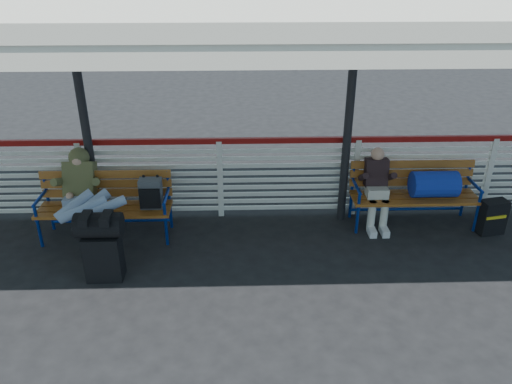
{
  "coord_description": "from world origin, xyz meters",
  "views": [
    {
      "loc": [
        0.33,
        -4.8,
        3.65
      ],
      "look_at": [
        0.5,
        1.0,
        0.82
      ],
      "focal_mm": 35.0,
      "sensor_mm": 36.0,
      "label": 1
    }
  ],
  "objects_px": {
    "companion_person": "(377,187)",
    "suitcase_side": "(492,217)",
    "bench_right": "(425,186)",
    "traveler_man": "(85,200)",
    "bench_left": "(117,198)",
    "luggage_stack": "(102,244)"
  },
  "relations": [
    {
      "from": "companion_person",
      "to": "suitcase_side",
      "type": "distance_m",
      "value": 1.66
    },
    {
      "from": "bench_right",
      "to": "suitcase_side",
      "type": "height_order",
      "value": "bench_right"
    },
    {
      "from": "bench_right",
      "to": "traveler_man",
      "type": "bearing_deg",
      "value": -173.32
    },
    {
      "from": "bench_left",
      "to": "suitcase_side",
      "type": "xyz_separation_m",
      "value": [
        5.24,
        -0.1,
        -0.33
      ]
    },
    {
      "from": "bench_right",
      "to": "luggage_stack",
      "type": "bearing_deg",
      "value": -164.04
    },
    {
      "from": "traveler_man",
      "to": "suitcase_side",
      "type": "height_order",
      "value": "traveler_man"
    },
    {
      "from": "bench_right",
      "to": "traveler_man",
      "type": "xyz_separation_m",
      "value": [
        -4.64,
        -0.54,
        0.12
      ]
    },
    {
      "from": "bench_left",
      "to": "suitcase_side",
      "type": "relative_size",
      "value": 3.54
    },
    {
      "from": "bench_right",
      "to": "bench_left",
      "type": "bearing_deg",
      "value": -177.44
    },
    {
      "from": "bench_right",
      "to": "suitcase_side",
      "type": "distance_m",
      "value": 1.02
    },
    {
      "from": "bench_left",
      "to": "companion_person",
      "type": "height_order",
      "value": "companion_person"
    },
    {
      "from": "bench_left",
      "to": "suitcase_side",
      "type": "distance_m",
      "value": 5.25
    },
    {
      "from": "traveler_man",
      "to": "suitcase_side",
      "type": "bearing_deg",
      "value": 2.54
    },
    {
      "from": "luggage_stack",
      "to": "traveler_man",
      "type": "distance_m",
      "value": 0.81
    },
    {
      "from": "luggage_stack",
      "to": "bench_left",
      "type": "xyz_separation_m",
      "value": [
        -0.04,
        1.04,
        0.09
      ]
    },
    {
      "from": "bench_right",
      "to": "companion_person",
      "type": "xyz_separation_m",
      "value": [
        -0.69,
        0.0,
        -0.02
      ]
    },
    {
      "from": "bench_left",
      "to": "companion_person",
      "type": "bearing_deg",
      "value": 3.05
    },
    {
      "from": "luggage_stack",
      "to": "traveler_man",
      "type": "height_order",
      "value": "traveler_man"
    },
    {
      "from": "suitcase_side",
      "to": "companion_person",
      "type": "bearing_deg",
      "value": 158.24
    },
    {
      "from": "luggage_stack",
      "to": "companion_person",
      "type": "xyz_separation_m",
      "value": [
        3.61,
        1.23,
        0.11
      ]
    },
    {
      "from": "bench_left",
      "to": "bench_right",
      "type": "distance_m",
      "value": 4.34
    },
    {
      "from": "companion_person",
      "to": "suitcase_side",
      "type": "bearing_deg",
      "value": -10.54
    }
  ]
}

